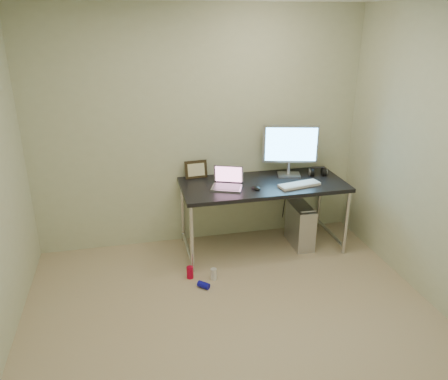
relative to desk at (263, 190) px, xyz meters
The scene contains 17 objects.
floor 1.64m from the desk, 113.38° to the right, with size 3.50×3.50×0.00m, color tan.
wall_back 0.91m from the desk, 147.84° to the left, with size 3.50×0.02×2.50m, color beige.
desk is the anchor object (origin of this frame).
tower_computer 0.62m from the desk, ahead, with size 0.20×0.45×0.49m.
cable_a 0.57m from the desk, 40.59° to the left, with size 0.01×0.01×0.70m, color black.
cable_b 0.63m from the desk, 33.00° to the left, with size 0.01×0.01×0.72m, color black.
can_red 1.15m from the desk, 152.62° to the right, with size 0.07×0.07×0.12m, color #BB072A.
can_white 1.03m from the desk, 140.97° to the right, with size 0.06×0.06×0.11m, color silver.
can_blue 1.19m from the desk, 139.92° to the right, with size 0.06×0.06×0.11m, color #100EAE.
laptop 0.41m from the desk, behind, with size 0.37×0.34×0.21m.
monitor 0.55m from the desk, 26.15° to the left, with size 0.58×0.23×0.56m.
keyboard 0.38m from the desk, 26.38° to the right, with size 0.43×0.14×0.03m, color white.
mouse_right 0.55m from the desk, 16.14° to the right, with size 0.06×0.10×0.03m, color black.
mouse_left 0.22m from the desk, 129.98° to the right, with size 0.08×0.12×0.04m, color black.
headphones 0.67m from the desk, ahead, with size 0.20×0.12×0.12m.
picture_frame 0.75m from the desk, 154.79° to the left, with size 0.24×0.03×0.19m, color black.
webcam 0.49m from the desk, 144.90° to the left, with size 0.04×0.03×0.11m.
Camera 1 is at (-0.75, -2.68, 2.35)m, focal length 35.00 mm.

